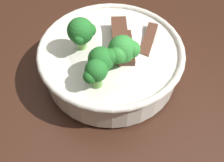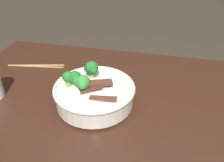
# 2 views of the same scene
# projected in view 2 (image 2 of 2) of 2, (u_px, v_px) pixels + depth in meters

# --- Properties ---
(dining_table) EXTENTS (1.36, 0.78, 0.80)m
(dining_table) POSITION_uv_depth(u_px,v_px,m) (143.00, 139.00, 0.80)
(dining_table) COLOR #381E14
(dining_table) RESTS_ON ground
(rice_bowl) EXTENTS (0.25, 0.25, 0.13)m
(rice_bowl) POSITION_uv_depth(u_px,v_px,m) (94.00, 93.00, 0.73)
(rice_bowl) COLOR silver
(rice_bowl) RESTS_ON dining_table
(chopsticks_pair) EXTENTS (0.23, 0.06, 0.01)m
(chopsticks_pair) POSITION_uv_depth(u_px,v_px,m) (36.00, 66.00, 0.95)
(chopsticks_pair) COLOR #9E7A4C
(chopsticks_pair) RESTS_ON dining_table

